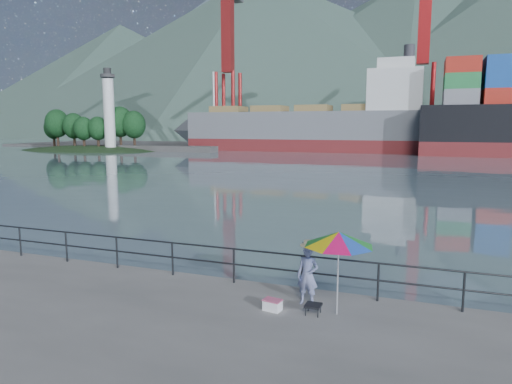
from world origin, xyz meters
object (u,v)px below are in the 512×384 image
fisherman (308,275)px  bulk_carrier (320,127)px  cooler_bag (272,305)px  beach_umbrella (339,239)px

fisherman → bulk_carrier: bulk_carrier is taller
fisherman → bulk_carrier: 74.60m
fisherman → cooler_bag: fisherman is taller
bulk_carrier → fisherman: bearing=-78.0°
cooler_bag → bulk_carrier: size_ratio=0.01×
beach_umbrella → fisherman: bearing=155.8°
fisherman → cooler_bag: 1.16m
fisherman → bulk_carrier: size_ratio=0.03×
fisherman → cooler_bag: size_ratio=3.57×
beach_umbrella → bulk_carrier: bearing=102.5°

